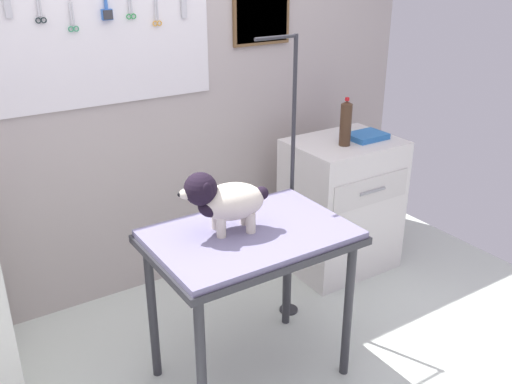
% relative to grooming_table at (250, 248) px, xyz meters
% --- Properties ---
extents(rear_wall_panel, '(4.00, 0.11, 2.30)m').
position_rel_grooming_table_xyz_m(rear_wall_panel, '(-0.11, 1.11, 0.44)').
color(rear_wall_panel, '#B3A8A3').
rests_on(rear_wall_panel, ground).
extents(grooming_table, '(0.93, 0.63, 0.81)m').
position_rel_grooming_table_xyz_m(grooming_table, '(0.00, 0.00, 0.00)').
color(grooming_table, '#2D2D33').
rests_on(grooming_table, ground).
extents(grooming_arm, '(0.30, 0.11, 1.62)m').
position_rel_grooming_table_xyz_m(grooming_arm, '(0.47, 0.33, 0.03)').
color(grooming_arm, '#2D2D33').
rests_on(grooming_arm, ground).
extents(dog, '(0.40, 0.26, 0.30)m').
position_rel_grooming_table_xyz_m(dog, '(-0.10, 0.06, 0.25)').
color(dog, silver).
rests_on(dog, grooming_table).
extents(cabinet_right, '(0.68, 0.54, 0.89)m').
position_rel_grooming_table_xyz_m(cabinet_right, '(1.09, 0.60, -0.28)').
color(cabinet_right, silver).
rests_on(cabinet_right, ground).
extents(soda_bottle, '(0.07, 0.07, 0.30)m').
position_rel_grooming_table_xyz_m(soda_bottle, '(1.03, 0.54, 0.30)').
color(soda_bottle, '#442E1E').
rests_on(soda_bottle, cabinet_right).
extents(supply_tray, '(0.24, 0.18, 0.04)m').
position_rel_grooming_table_xyz_m(supply_tray, '(1.23, 0.56, 0.18)').
color(supply_tray, '#2C6FBF').
rests_on(supply_tray, cabinet_right).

